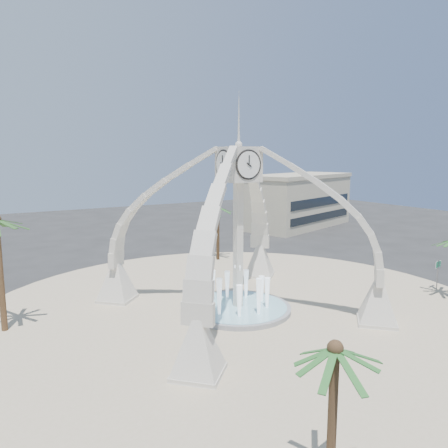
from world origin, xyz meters
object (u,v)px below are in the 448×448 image
palm_north (218,208)px  palm_south (335,351)px  fountain (238,308)px  clock_tower (238,227)px  street_sign (438,268)px

palm_north → palm_south: (-13.77, -31.54, -0.62)m
fountain → palm_north: (6.92, 14.90, 5.57)m
clock_tower → street_sign: 19.00m
street_sign → palm_north: bearing=109.7°
clock_tower → palm_north: size_ratio=2.69×
palm_north → palm_south: 34.42m
fountain → street_sign: (17.90, -4.47, 1.66)m
palm_north → street_sign: size_ratio=2.45×
clock_tower → fountain: size_ratio=2.24×
palm_north → street_sign: 22.60m
clock_tower → street_sign: size_ratio=6.60×
clock_tower → fountain: 6.20m
palm_south → fountain: bearing=67.6°
palm_north → street_sign: palm_north is taller
clock_tower → palm_south: bearing=-112.4°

